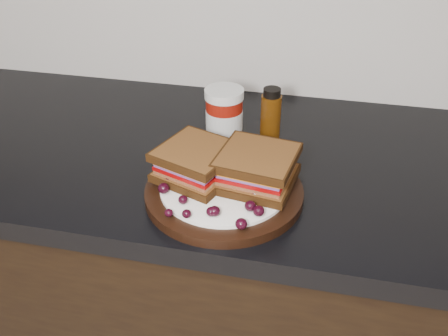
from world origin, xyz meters
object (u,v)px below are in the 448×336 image
(plate, at_px, (224,192))
(oil_bottle, at_px, (271,115))
(sandwich_left, at_px, (197,162))
(condiment_jar, at_px, (224,116))

(plate, bearing_deg, oil_bottle, 76.74)
(sandwich_left, height_order, oil_bottle, oil_bottle)
(plate, height_order, oil_bottle, oil_bottle)
(sandwich_left, relative_size, condiment_jar, 1.07)
(plate, relative_size, condiment_jar, 2.39)
(plate, relative_size, oil_bottle, 2.38)
(plate, distance_m, oil_bottle, 0.23)
(plate, xyz_separation_m, oil_bottle, (0.05, 0.22, 0.05))
(plate, height_order, condiment_jar, condiment_jar)
(sandwich_left, distance_m, condiment_jar, 0.17)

